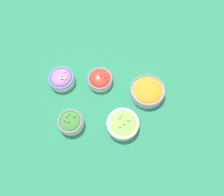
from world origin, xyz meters
name	(u,v)px	position (x,y,z in m)	size (l,w,h in m)	color
ground_plane	(112,100)	(0.00, 0.00, 0.00)	(3.00, 3.00, 0.00)	#23704C
bowl_cherry_tomatoes	(100,79)	(-0.03, 0.11, 0.03)	(0.12, 0.12, 0.06)	silver
bowl_carrots	(147,91)	(0.17, 0.00, 0.03)	(0.16, 0.16, 0.05)	#B2C1CC
bowl_lettuce	(123,124)	(0.02, -0.13, 0.03)	(0.14, 0.14, 0.06)	silver
bowl_broccoli	(71,122)	(-0.20, -0.07, 0.03)	(0.11, 0.11, 0.06)	silver
bowl_red_onion	(61,79)	(-0.21, 0.15, 0.03)	(0.12, 0.12, 0.06)	silver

